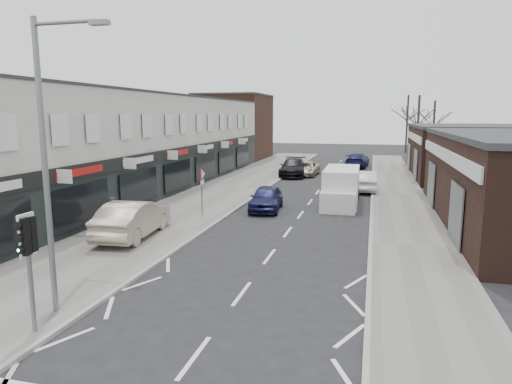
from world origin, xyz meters
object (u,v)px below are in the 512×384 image
Objects in this scene: sedan_on_pavement at (133,219)px; parked_car_left_a at (266,198)px; street_lamp at (49,153)px; white_van at (341,188)px; warning_sign at (202,178)px; parked_car_left_c at (306,169)px; pedestrian at (113,216)px; parked_car_right_c at (357,160)px; parked_car_left_b at (293,167)px; parked_car_right_b at (351,178)px; parked_car_right_a at (365,181)px; traffic_light at (27,245)px.

sedan_on_pavement is 8.97m from parked_car_left_a.
street_lamp reaches higher than white_van.
warning_sign is 0.59× the size of parked_car_left_c.
parked_car_right_c is at bearing -91.49° from pedestrian.
parked_car_left_b is 1.47× the size of parked_car_right_b.
pedestrian reaches higher than parked_car_left_b.
parked_car_right_a reaches higher than parked_car_left_a.
pedestrian is 19.65m from parked_car_right_a.
street_lamp is at bearing 70.37° from parked_car_right_a.
traffic_light is 17.04m from parked_car_left_a.
traffic_light reaches higher than white_van.
white_van is 14.14m from parked_car_left_c.
traffic_light is 0.52× the size of white_van.
parked_car_left_a is at bearing 55.41° from parked_car_right_a.
sedan_on_pavement is at bearing -124.22° from parked_car_left_a.
parked_car_left_b is at bearing 84.06° from warning_sign.
street_lamp is (-0.13, 1.22, 2.20)m from traffic_light.
sedan_on_pavement is at bearing 78.98° from parked_car_right_c.
parked_car_right_a is at bearing -51.98° from parked_car_left_c.
street_lamp is 13.04m from warning_sign.
pedestrian is 23.63m from parked_car_left_b.
warning_sign reaches higher than parked_car_left_b.
street_lamp is 31.36m from parked_car_left_b.
pedestrian is at bearing -116.98° from warning_sign.
parked_car_left_a is 15.53m from parked_car_left_b.
parked_car_right_b is at bearing -102.16° from pedestrian.
warning_sign is at bearing -111.27° from sedan_on_pavement.
warning_sign reaches higher than parked_car_right_c.
traffic_light is 14.04m from warning_sign.
parked_car_right_b is (6.60, 27.89, -1.77)m from traffic_light.
parked_car_left_a is at bearing -90.63° from parked_car_left_b.
parked_car_right_c is at bearing 54.25° from parked_car_left_b.
street_lamp is 25.69m from parked_car_right_a.
white_van reaches higher than parked_car_right_a.
pedestrian is 24.70m from parked_car_left_c.
parked_car_left_c is (1.05, 0.87, -0.18)m from parked_car_left_b.
parked_car_right_b is at bearing -120.11° from sedan_on_pavement.
parked_car_left_c is (2.20, 33.18, -1.78)m from traffic_light.
street_lamp is 4.46× the size of pedestrian.
street_lamp is at bearing -91.50° from parked_car_left_c.
parked_car_right_b is at bearing 87.74° from white_van.
parked_car_left_a reaches higher than parked_car_right_b.
warning_sign is 0.71× the size of parked_car_right_b.
sedan_on_pavement is 1.11× the size of parked_car_right_a.
warning_sign is 14.25m from parked_car_right_a.
warning_sign is 0.45× the size of white_van.
parked_car_left_a is 24.89m from parked_car_right_c.
parked_car_left_b is at bearing -103.29° from sedan_on_pavement.
sedan_on_pavement is at bearing 67.30° from parked_car_right_b.
white_van is at bearing -70.05° from parked_car_left_c.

